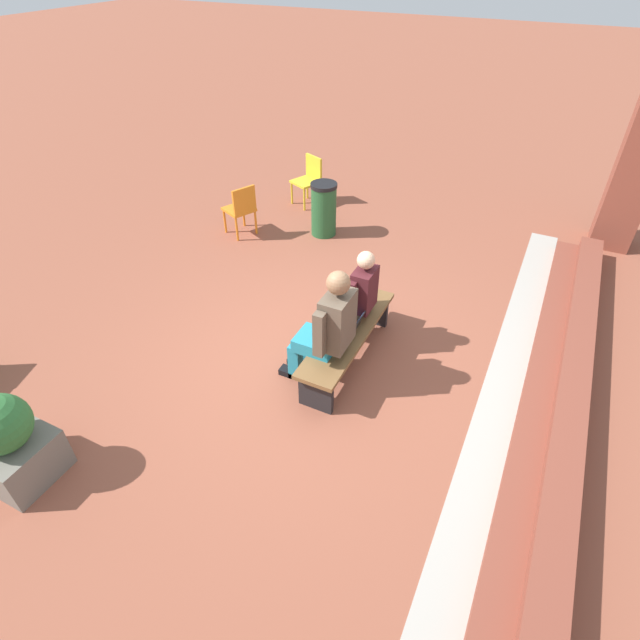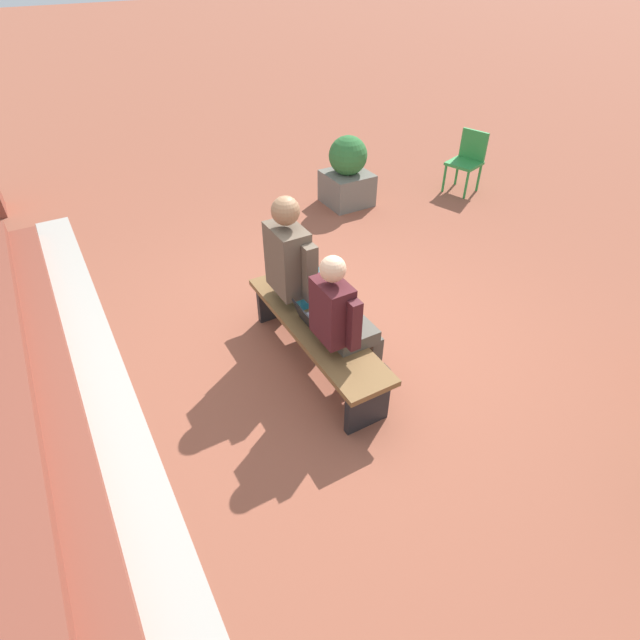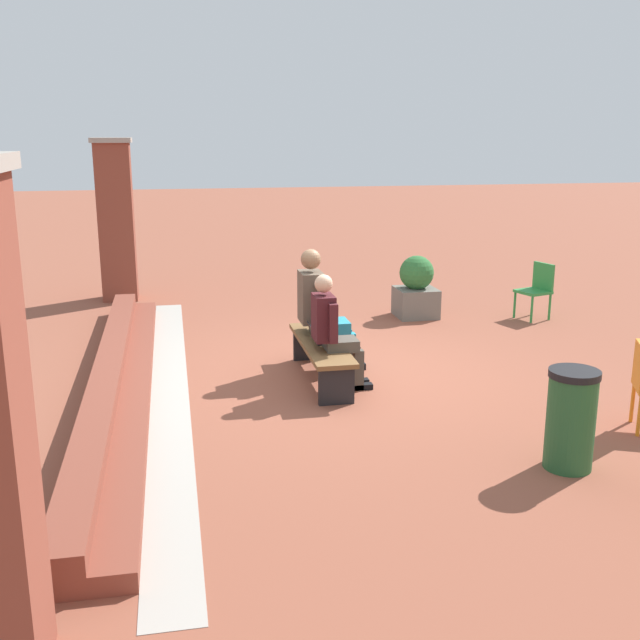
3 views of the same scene
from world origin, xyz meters
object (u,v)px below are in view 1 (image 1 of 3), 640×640
Objects in this scene: bench at (348,337)px; person_student at (355,296)px; plastic_chair_foreground at (309,178)px; litter_bin at (324,209)px; plastic_chair_far_right at (241,207)px; person_adult at (327,327)px; planter at (10,443)px; laptop at (349,327)px.

person_student is at bearing -168.75° from bench.
litter_bin is at bearing 38.34° from plastic_chair_foreground.
plastic_chair_foreground is 1.00× the size of plastic_chair_far_right.
plastic_chair_foreground is at bearing -145.35° from person_student.
person_adult is at bearing -0.76° from person_student.
plastic_chair_foreground is (-3.99, -2.25, -0.28)m from person_adult.
plastic_chair_foreground is (-3.59, -2.33, 0.13)m from bench.
person_student reaches higher than plastic_chair_far_right.
laptop is at bearing 142.95° from planter.
bench is 1.25× the size of person_adult.
person_adult is 3.62m from plastic_chair_far_right.
person_adult is 4.59m from plastic_chair_foreground.
person_student is 3.19m from plastic_chair_far_right.
bench is 4.28m from plastic_chair_foreground.
litter_bin reaches higher than laptop.
bench is 5.62× the size of laptop.
bench is at bearing 30.81° from litter_bin.
person_student is at bearing -166.72° from laptop.
litter_bin is (-2.65, -1.59, -0.07)m from laptop.
laptop is at bearing 53.35° from plastic_chair_far_right.
person_student is 0.38m from laptop.
person_adult is at bearing -12.10° from laptop.
planter is (4.73, 0.72, -0.04)m from plastic_chair_far_right.
planter reaches higher than plastic_chair_foreground.
plastic_chair_far_right is at bearing -126.65° from laptop.
plastic_chair_foreground is at bearing -147.09° from bench.
planter is 5.36m from litter_bin.
bench is at bearing 11.25° from person_student.
planter is 1.09× the size of litter_bin.
planter is at bearing -32.99° from person_student.
person_adult reaches higher than laptop.
bench is at bearing 32.91° from plastic_chair_foreground.
bench is 2.14× the size of plastic_chair_far_right.
litter_bin is at bearing 117.89° from plastic_chair_far_right.
bench is 0.15m from laptop.
person_adult is 0.48m from laptop.
plastic_chair_far_right is 4.78m from planter.
plastic_chair_foreground and plastic_chair_far_right have the same top height.
person_adult reaches higher than litter_bin.
plastic_chair_far_right is (-1.72, -2.67, -0.21)m from person_student.
plastic_chair_foreground is at bearing -146.96° from laptop.
bench is 0.57m from person_adult.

